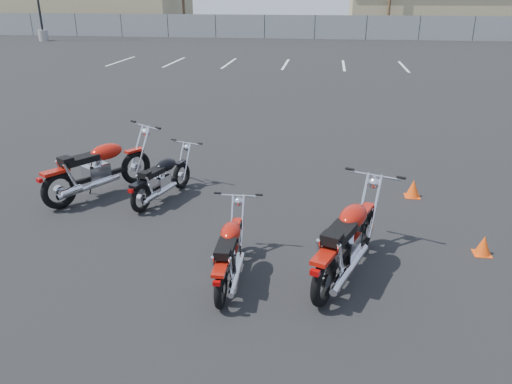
# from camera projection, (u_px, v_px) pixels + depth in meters

# --- Properties ---
(ground) EXTENTS (120.00, 120.00, 0.00)m
(ground) POSITION_uv_depth(u_px,v_px,m) (237.00, 246.00, 7.52)
(ground) COLOR black
(ground) RESTS_ON ground
(motorcycle_front_red) EXTENTS (1.68, 2.21, 1.16)m
(motorcycle_front_red) POSITION_uv_depth(u_px,v_px,m) (99.00, 169.00, 9.19)
(motorcycle_front_red) COLOR black
(motorcycle_front_red) RESTS_ON ground
(motorcycle_second_black) EXTENTS (0.93, 1.80, 0.89)m
(motorcycle_second_black) POSITION_uv_depth(u_px,v_px,m) (162.00, 179.00, 9.05)
(motorcycle_second_black) COLOR black
(motorcycle_second_black) RESTS_ON ground
(motorcycle_third_red) EXTENTS (0.70, 1.82, 0.89)m
(motorcycle_third_red) POSITION_uv_depth(u_px,v_px,m) (230.00, 252.00, 6.51)
(motorcycle_third_red) COLOR black
(motorcycle_third_red) RESTS_ON ground
(motorcycle_rear_red) EXTENTS (1.28, 2.27, 1.13)m
(motorcycle_rear_red) POSITION_uv_depth(u_px,v_px,m) (347.00, 241.00, 6.58)
(motorcycle_rear_red) COLOR black
(motorcycle_rear_red) RESTS_ON ground
(training_cone_near) EXTENTS (0.28, 0.28, 0.33)m
(training_cone_near) POSITION_uv_depth(u_px,v_px,m) (413.00, 188.00, 9.26)
(training_cone_near) COLOR #FF4D0D
(training_cone_near) RESTS_ON ground
(training_cone_far) EXTENTS (0.25, 0.25, 0.29)m
(training_cone_far) POSITION_uv_depth(u_px,v_px,m) (483.00, 245.00, 7.24)
(training_cone_far) COLOR #FF4D0D
(training_cone_far) RESTS_ON ground
(light_pole_west) EXTENTS (0.80, 0.70, 9.91)m
(light_pole_west) POSITION_uv_depth(u_px,v_px,m) (39.00, 5.00, 37.15)
(light_pole_west) COLOR gray
(light_pole_west) RESTS_ON ground
(chainlink_fence) EXTENTS (80.06, 0.06, 1.80)m
(chainlink_fence) POSITION_uv_depth(u_px,v_px,m) (315.00, 27.00, 39.30)
(chainlink_fence) COLOR slate
(chainlink_fence) RESTS_ON ground
(tan_building_west) EXTENTS (18.40, 10.40, 4.30)m
(tan_building_west) POSITION_uv_depth(u_px,v_px,m) (89.00, 6.00, 48.12)
(tan_building_west) COLOR tan
(tan_building_west) RESTS_ON ground
(tan_building_east) EXTENTS (14.40, 9.40, 3.70)m
(tan_building_east) POSITION_uv_depth(u_px,v_px,m) (427.00, 11.00, 45.90)
(tan_building_east) COLOR tan
(tan_building_east) RESTS_ON ground
(parking_line_stripes) EXTENTS (15.12, 4.00, 0.01)m
(parking_line_stripes) POSITION_uv_depth(u_px,v_px,m) (257.00, 64.00, 26.20)
(parking_line_stripes) COLOR silver
(parking_line_stripes) RESTS_ON ground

